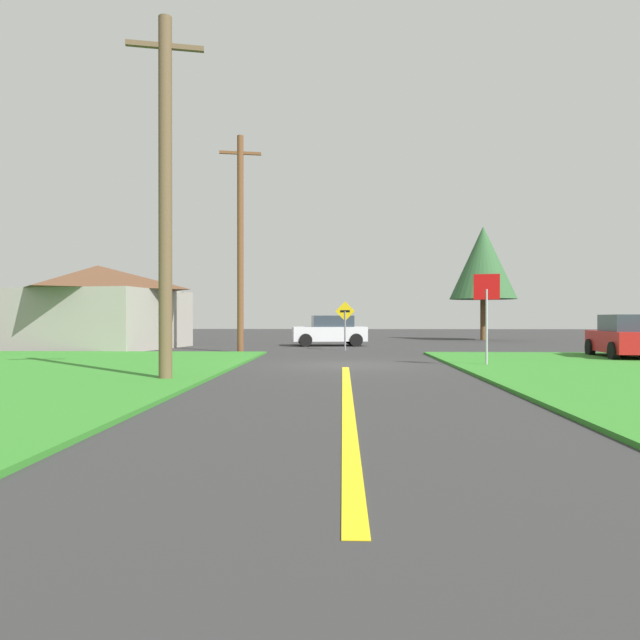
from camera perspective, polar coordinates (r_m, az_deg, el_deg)
name	(u,v)px	position (r m, az deg, el deg)	size (l,w,h in m)	color
ground_plane	(345,365)	(19.08, 2.45, -4.31)	(120.00, 120.00, 0.00)	#303030
lane_stripe_center	(348,399)	(11.13, 2.65, -7.54)	(0.20, 14.00, 0.01)	yellow
stop_sign	(487,301)	(18.94, 15.62, 1.75)	(0.76, 0.22, 2.84)	#9EA0A8
car_on_crossroad	(630,337)	(24.36, 27.45, -1.46)	(2.47, 4.08, 1.62)	red
car_approaching_junction	(330,331)	(31.98, 0.96, -1.04)	(4.10, 2.51, 1.62)	silver
utility_pole_near	(165,195)	(14.86, -14.55, 11.48)	(1.78, 0.54, 8.61)	brown
utility_pole_mid	(240,241)	(26.30, -7.61, 7.49)	(1.79, 0.47, 9.40)	brown
direction_sign	(345,320)	(27.48, 2.41, -0.01)	(0.90, 0.19, 2.26)	slate
oak_tree_left	(483,263)	(41.52, 15.31, 5.28)	(4.43, 4.43, 7.62)	brown
barn	(98,307)	(31.25, -20.45, 1.18)	(7.98, 7.96, 4.07)	gray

